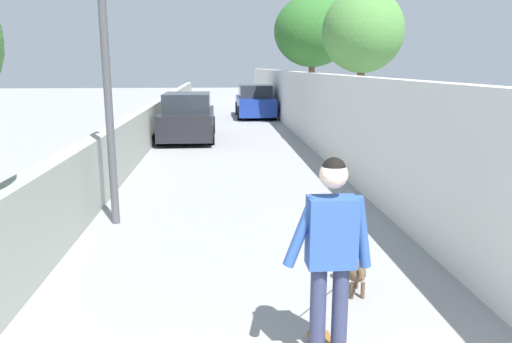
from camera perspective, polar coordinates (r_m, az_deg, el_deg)
name	(u,v)px	position (r m, az deg, el deg)	size (l,w,h in m)	color
ground_plane	(230,143)	(15.51, -3.07, 3.36)	(80.00, 80.00, 0.00)	gray
wall_left	(139,134)	(13.62, -13.69, 4.33)	(48.00, 0.30, 1.21)	#999E93
fence_right	(323,114)	(13.69, 7.88, 6.75)	(48.00, 0.30, 2.22)	silver
tree_right_near	(313,32)	(20.73, 6.72, 16.11)	(3.18, 3.18, 5.26)	brown
tree_right_far	(363,32)	(14.96, 12.52, 15.79)	(2.37, 2.37, 4.60)	brown
lamp_post	(103,23)	(7.63, -17.61, 16.36)	(0.36, 0.36, 4.45)	#4C4C51
person_skateboarder	(331,245)	(3.86, 8.88, -8.53)	(0.22, 0.71, 1.68)	#333859
dog	(354,269)	(5.45, 11.49, -11.20)	(1.58, 0.70, 1.06)	brown
car_near	(188,118)	(16.50, -8.07, 6.30)	(4.11, 1.80, 1.54)	black
car_far	(255,102)	(23.43, -0.12, 8.20)	(4.04, 1.80, 1.54)	navy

